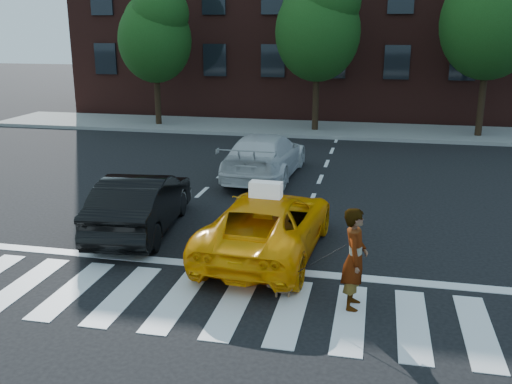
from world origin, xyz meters
TOP-DOWN VIEW (x-y plane):
  - ground at (0.00, 0.00)m, footprint 120.00×120.00m
  - crosswalk at (0.00, 0.00)m, footprint 13.00×2.40m
  - stop_line at (0.00, 1.60)m, footprint 12.00×0.30m
  - sidewalk_far at (0.00, 17.50)m, footprint 30.00×4.00m
  - building at (0.00, 25.00)m, footprint 26.00×10.00m
  - tree_left at (-6.97, 17.00)m, footprint 3.39×3.38m
  - tree_mid at (0.53, 17.00)m, footprint 3.69×3.69m
  - tree_right at (7.53, 17.00)m, footprint 4.00×4.00m
  - taxi at (1.13, 2.50)m, footprint 2.41×4.75m
  - black_sedan at (-2.00, 3.21)m, footprint 1.92×4.33m
  - white_suv at (-0.17, 8.71)m, footprint 2.16×4.94m
  - woman at (3.02, 0.41)m, footprint 0.44×0.66m
  - dog at (1.74, 0.55)m, footprint 0.53×0.24m
  - taxi_sign at (1.13, 2.30)m, footprint 0.67×0.32m

SIDE VIEW (x-z plane):
  - ground at x=0.00m, z-range 0.00..0.00m
  - crosswalk at x=0.00m, z-range 0.00..0.01m
  - stop_line at x=0.00m, z-range 0.00..0.01m
  - sidewalk_far at x=0.00m, z-range 0.00..0.15m
  - dog at x=1.74m, z-range 0.02..0.32m
  - taxi at x=1.13m, z-range 0.00..1.29m
  - black_sedan at x=-2.00m, z-range 0.00..1.38m
  - white_suv at x=-0.17m, z-range 0.00..1.41m
  - woman at x=3.02m, z-range 0.00..1.77m
  - taxi_sign at x=1.13m, z-range 1.29..1.61m
  - tree_left at x=-6.97m, z-range 1.19..7.69m
  - tree_mid at x=0.53m, z-range 1.30..8.40m
  - tree_right at x=7.53m, z-range 1.41..9.11m
  - building at x=0.00m, z-range 0.00..12.00m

